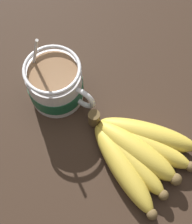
# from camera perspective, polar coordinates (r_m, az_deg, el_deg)

# --- Properties ---
(table) EXTENTS (1.08, 1.08, 0.03)m
(table) POSITION_cam_1_polar(r_m,az_deg,el_deg) (0.58, -5.02, -0.23)
(table) COLOR #332319
(table) RESTS_ON ground
(coffee_mug) EXTENTS (0.14, 0.10, 0.15)m
(coffee_mug) POSITION_cam_1_polar(r_m,az_deg,el_deg) (0.55, -7.37, 5.04)
(coffee_mug) COLOR silver
(coffee_mug) RESTS_ON table
(banana_bunch) EXTENTS (0.19, 0.17, 0.04)m
(banana_bunch) POSITION_cam_1_polar(r_m,az_deg,el_deg) (0.52, 7.41, -7.00)
(banana_bunch) COLOR brown
(banana_bunch) RESTS_ON table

